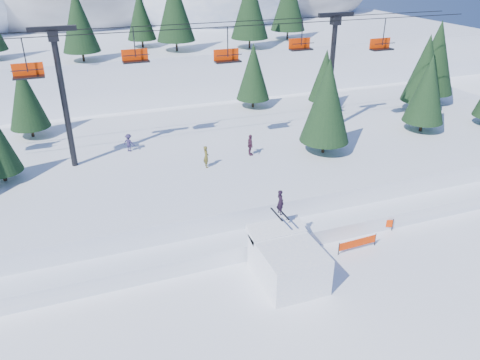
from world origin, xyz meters
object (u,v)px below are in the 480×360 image
object	(u,v)px
jump_kicker	(287,261)
banner_near	(357,243)
banner_far	(372,224)
chairlift	(201,66)

from	to	relation	value
jump_kicker	banner_near	xyz separation A→B (m)	(5.49, 1.06, -0.71)
banner_far	jump_kicker	bearing A→B (deg)	-160.85
chairlift	banner_near	xyz separation A→B (m)	(5.88, -14.36, -8.78)
chairlift	banner_near	size ratio (longest dim) A/B	16.10
jump_kicker	chairlift	xyz separation A→B (m)	(-0.39, 15.41, 8.07)
chairlift	banner_near	bearing A→B (deg)	-67.72
jump_kicker	banner_far	xyz separation A→B (m)	(7.76, 2.69, -0.71)
jump_kicker	chairlift	distance (m)	17.40
jump_kicker	chairlift	world-z (taller)	chairlift
banner_near	banner_far	bearing A→B (deg)	35.91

